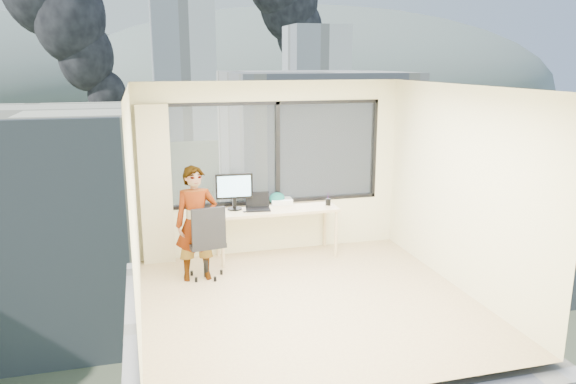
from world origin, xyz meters
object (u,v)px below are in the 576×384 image
object	(u,v)px
chair	(205,240)
person	(196,224)
game_console	(281,201)
handbag	(277,198)
monitor	(234,191)
laptop	(258,202)
desk	(277,232)

from	to	relation	value
chair	person	xyz separation A→B (m)	(-0.11, -0.02, 0.25)
game_console	handbag	distance (m)	0.10
chair	game_console	bearing A→B (deg)	23.82
monitor	game_console	xyz separation A→B (m)	(0.75, 0.15, -0.23)
chair	laptop	bearing A→B (deg)	23.47
monitor	handbag	world-z (taller)	monitor
desk	monitor	distance (m)	0.90
desk	laptop	size ratio (longest dim) A/B	4.89
person	laptop	world-z (taller)	person
laptop	handbag	bearing A→B (deg)	42.25
monitor	desk	bearing A→B (deg)	-6.97
person	handbag	world-z (taller)	person
monitor	person	bearing A→B (deg)	-130.77
game_console	laptop	bearing A→B (deg)	-141.22
person	laptop	size ratio (longest dim) A/B	4.21
monitor	handbag	bearing A→B (deg)	12.83
chair	handbag	distance (m)	1.46
monitor	game_console	bearing A→B (deg)	13.72
chair	laptop	distance (m)	1.05
desk	game_console	world-z (taller)	game_console
desk	monitor	size ratio (longest dim) A/B	3.30
person	game_console	size ratio (longest dim) A/B	4.90
desk	person	xyz separation A→B (m)	(-1.24, -0.57, 0.40)
person	monitor	bearing A→B (deg)	45.59
chair	laptop	xyz separation A→B (m)	(0.85, 0.53, 0.34)
monitor	handbag	xyz separation A→B (m)	(0.67, 0.12, -0.18)
game_console	handbag	xyz separation A→B (m)	(-0.08, -0.03, 0.05)
handbag	person	bearing A→B (deg)	-162.55
person	monitor	size ratio (longest dim) A/B	2.84
chair	handbag	bearing A→B (deg)	24.59
game_console	chair	bearing A→B (deg)	-141.91
game_console	laptop	size ratio (longest dim) A/B	0.86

